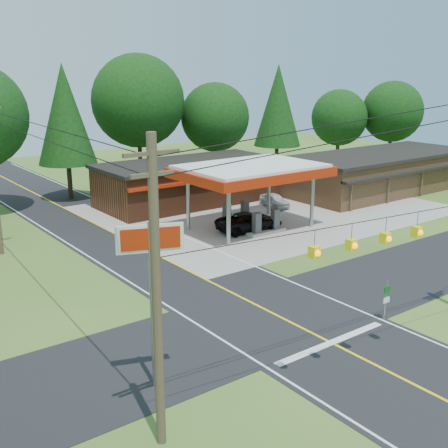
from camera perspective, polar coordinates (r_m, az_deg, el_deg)
ground at (r=28.03m, az=5.37°, el=-9.25°), size 120.00×120.00×0.00m
main_highway at (r=28.03m, az=5.37°, el=-9.23°), size 8.00×120.00×0.02m
cross_road at (r=28.03m, az=5.37°, el=-9.22°), size 70.00×7.00×0.02m
lane_center_yellow at (r=28.02m, az=5.37°, el=-9.20°), size 0.15×110.00×0.00m
gas_canopy at (r=41.87m, az=2.77°, el=5.21°), size 10.60×7.40×4.88m
convenience_store at (r=50.80m, az=-3.58°, el=4.31°), size 16.40×7.55×3.80m
strip_building at (r=57.88m, az=15.55°, el=5.14°), size 20.40×8.75×3.80m
utility_pole_near_left at (r=17.07m, az=-6.87°, el=-6.95°), size 1.80×0.30×10.00m
overhead_beacons at (r=21.38m, az=14.58°, el=0.13°), size 17.04×2.04×1.03m
treeline_backdrop at (r=46.62m, az=-14.02°, el=9.82°), size 70.27×51.59×13.30m
suv_car at (r=41.87m, az=2.60°, el=0.21°), size 5.79×5.79×1.41m
sedan_car at (r=49.48m, az=5.15°, el=2.41°), size 4.01×4.01×1.18m
big_stop_sign at (r=20.33m, az=-7.41°, el=-4.42°), size 2.29×0.94×6.52m
route_sign_post at (r=28.02m, az=16.17°, el=-7.15°), size 0.42×0.10×2.04m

